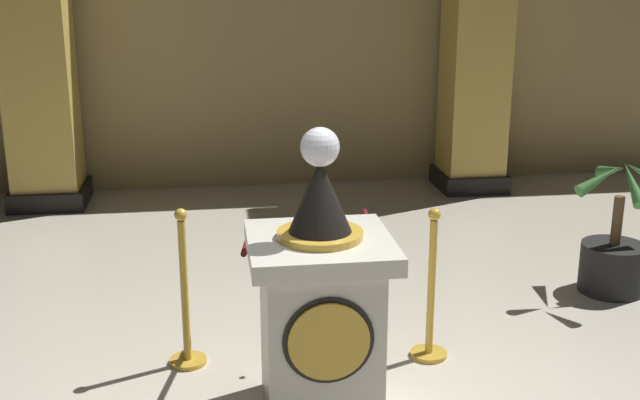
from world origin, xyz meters
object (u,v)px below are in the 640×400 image
Objects in this scene: pedestal_clock at (320,306)px; potted_palm_right at (614,254)px; stanchion_far at (186,311)px; stanchion_near at (431,306)px.

potted_palm_right is at bearing 29.29° from pedestal_clock.
pedestal_clock is at bearing -41.00° from stanchion_far.
stanchion_far is 0.95× the size of potted_palm_right.
stanchion_far is at bearing 139.00° from pedestal_clock.
pedestal_clock is 1.58× the size of stanchion_far.
stanchion_far is at bearing 175.41° from stanchion_near.
stanchion_far is (-1.56, 0.12, 0.01)m from stanchion_near.
potted_palm_right is at bearing 12.79° from stanchion_far.
stanchion_near is 1.56m from stanchion_far.
pedestal_clock is 1.00m from stanchion_near.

